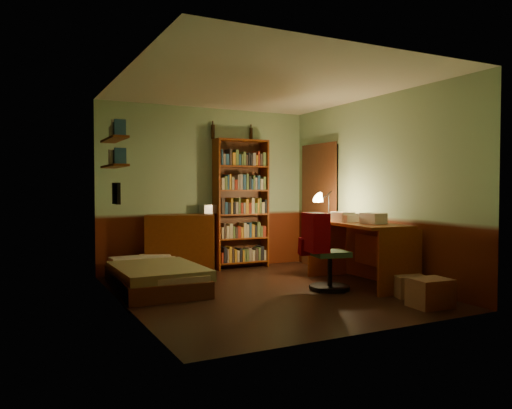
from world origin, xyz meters
name	(u,v)px	position (x,y,z in m)	size (l,w,h in m)	color
floor	(265,293)	(0.00, 0.00, -0.01)	(3.50, 4.00, 0.02)	black
ceiling	(265,84)	(0.00, 0.00, 2.61)	(3.50, 4.00, 0.02)	silver
wall_back	(207,189)	(0.00, 2.01, 1.30)	(3.50, 0.02, 2.60)	#8FB288
wall_left	(123,190)	(-1.76, 0.00, 1.30)	(0.02, 4.00, 2.60)	#8FB288
wall_right	(375,189)	(1.76, 0.00, 1.30)	(0.02, 4.00, 2.60)	#8FB288
wall_front	(370,190)	(0.00, -2.01, 1.30)	(3.50, 0.02, 2.60)	#8FB288
doorway	(320,207)	(1.72, 1.30, 1.00)	(0.06, 0.90, 2.00)	black
door_trim	(318,207)	(1.69, 1.30, 1.00)	(0.02, 0.98, 2.08)	#442312
bed	(154,267)	(-1.19, 0.86, 0.27)	(0.98, 1.84, 0.55)	olive
dresser	(181,244)	(-0.53, 1.76, 0.45)	(1.02, 0.51, 0.91)	maroon
mini_stereo	(209,209)	(-0.02, 1.89, 0.98)	(0.26, 0.20, 0.14)	#B2B2B7
bookshelf	(241,204)	(0.54, 1.85, 1.05)	(0.90, 0.28, 2.10)	maroon
bottle_left	(213,132)	(0.09, 1.96, 2.22)	(0.06, 0.06, 0.23)	black
bottle_right	(251,134)	(0.77, 1.96, 2.21)	(0.06, 0.06, 0.21)	black
desk	(360,254)	(1.38, -0.16, 0.42)	(0.65, 1.58, 0.85)	maroon
paper_stack	(359,217)	(1.61, 0.15, 0.90)	(0.20, 0.27, 0.11)	silver
desk_lamp	(329,197)	(1.39, 0.59, 1.18)	(0.20, 0.20, 0.67)	black
office_chair	(330,256)	(0.81, -0.26, 0.44)	(0.44, 0.39, 0.89)	#33583A
red_jacket	(307,202)	(0.59, -0.07, 1.13)	(0.23, 0.42, 0.50)	maroon
wall_shelf_lower	(114,166)	(-1.64, 1.10, 1.60)	(0.20, 0.90, 0.03)	maroon
wall_shelf_upper	(114,139)	(-1.64, 1.10, 1.95)	(0.20, 0.90, 0.03)	maroon
framed_picture	(116,193)	(-1.72, 0.60, 1.25)	(0.04, 0.32, 0.26)	black
cardboard_box_a	(430,293)	(1.25, -1.54, 0.16)	(0.42, 0.34, 0.32)	#8D6449
cardboard_box_b	(410,286)	(1.43, -1.05, 0.13)	(0.37, 0.30, 0.26)	#8D6449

